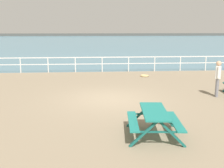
% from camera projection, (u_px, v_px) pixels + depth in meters
% --- Properties ---
extents(ground_plane, '(30.00, 24.00, 0.20)m').
position_uv_depth(ground_plane, '(110.00, 101.00, 12.39)').
color(ground_plane, gray).
extents(sea_band, '(142.00, 90.00, 0.01)m').
position_uv_depth(sea_band, '(94.00, 41.00, 63.89)').
color(sea_band, teal).
rests_on(sea_band, ground).
extents(distant_shoreline, '(142.00, 6.00, 1.80)m').
position_uv_depth(distant_shoreline, '(92.00, 36.00, 105.89)').
color(distant_shoreline, '#4C4C47').
rests_on(distant_shoreline, ground).
extents(seaward_railing, '(23.07, 0.07, 1.08)m').
position_uv_depth(seaward_railing, '(102.00, 61.00, 19.79)').
color(seaward_railing, white).
rests_on(seaward_railing, ground).
extents(picnic_table_near_right, '(1.69, 1.93, 0.80)m').
position_uv_depth(picnic_table_near_right, '(154.00, 117.00, 8.06)').
color(picnic_table_near_right, '#1E7A70').
rests_on(picnic_table_near_right, ground).
extents(visitor, '(0.33, 0.50, 1.66)m').
position_uv_depth(visitor, '(218.00, 76.00, 12.61)').
color(visitor, slate).
rests_on(visitor, ground).
extents(rope_coil, '(0.55, 0.55, 0.11)m').
position_uv_depth(rope_coil, '(145.00, 76.00, 18.00)').
color(rope_coil, tan).
rests_on(rope_coil, ground).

